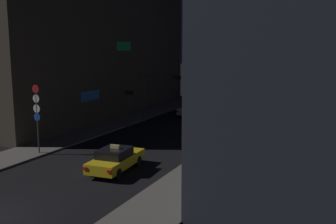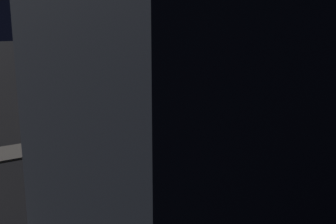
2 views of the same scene
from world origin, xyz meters
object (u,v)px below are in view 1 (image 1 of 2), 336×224
at_px(far_car, 193,109).
at_px(street_lamp_near_block, 188,84).
at_px(traffic_light_right_kerb, 233,100).
at_px(sign_pole_left, 37,113).
at_px(traffic_light_overhead, 158,88).
at_px(traffic_light_left_kerb, 129,100).
at_px(street_lamp_far_block, 253,80).
at_px(taxi, 116,159).

height_order(far_car, street_lamp_near_block, street_lamp_near_block).
xyz_separation_m(traffic_light_right_kerb, sign_pole_left, (-9.74, -14.11, 0.29)).
relative_size(traffic_light_overhead, traffic_light_left_kerb, 1.37).
bearing_deg(traffic_light_overhead, street_lamp_far_block, 13.11).
bearing_deg(street_lamp_near_block, street_lamp_far_block, 90.28).
bearing_deg(street_lamp_far_block, taxi, -104.48).
bearing_deg(taxi, traffic_light_overhead, 106.94).
bearing_deg(street_lamp_far_block, far_car, 155.19).
bearing_deg(traffic_light_left_kerb, street_lamp_near_block, -46.49).
distance_m(far_car, traffic_light_right_kerb, 7.84).
height_order(traffic_light_left_kerb, traffic_light_right_kerb, traffic_light_right_kerb).
bearing_deg(street_lamp_far_block, traffic_light_left_kerb, -154.49).
bearing_deg(street_lamp_near_block, traffic_light_right_kerb, 95.66).
bearing_deg(far_car, traffic_light_overhead, -105.64).
relative_size(traffic_light_overhead, street_lamp_near_block, 0.56).
bearing_deg(street_lamp_far_block, street_lamp_near_block, -89.72).
relative_size(traffic_light_overhead, sign_pole_left, 1.01).
relative_size(street_lamp_near_block, street_lamp_far_block, 1.28).
xyz_separation_m(street_lamp_near_block, street_lamp_far_block, (-0.08, 15.76, -0.98)).
bearing_deg(taxi, traffic_light_left_kerb, 117.28).
distance_m(taxi, traffic_light_overhead, 15.38).
height_order(traffic_light_overhead, traffic_light_left_kerb, traffic_light_overhead).
xyz_separation_m(taxi, traffic_light_right_kerb, (2.93, 14.96, 1.92)).
bearing_deg(traffic_light_right_kerb, street_lamp_near_block, -84.34).
distance_m(taxi, street_lamp_near_block, 6.36).
bearing_deg(far_car, traffic_light_right_kerb, -39.74).
relative_size(sign_pole_left, street_lamp_far_block, 0.71).
height_order(street_lamp_near_block, street_lamp_far_block, street_lamp_near_block).
distance_m(far_car, sign_pole_left, 19.49).
bearing_deg(traffic_light_right_kerb, traffic_light_overhead, -176.26).
xyz_separation_m(far_car, traffic_light_right_kerb, (5.84, -4.86, 1.93)).
bearing_deg(street_lamp_near_block, taxi, -170.35).
height_order(sign_pole_left, street_lamp_near_block, street_lamp_near_block).
height_order(traffic_light_left_kerb, street_lamp_near_block, street_lamp_near_block).
distance_m(traffic_light_overhead, traffic_light_left_kerb, 3.42).
height_order(traffic_light_right_kerb, street_lamp_near_block, street_lamp_near_block).
bearing_deg(traffic_light_right_kerb, sign_pole_left, -124.61).
xyz_separation_m(traffic_light_overhead, street_lamp_far_block, (8.67, 2.02, 0.86)).
relative_size(traffic_light_left_kerb, street_lamp_near_block, 0.41).
xyz_separation_m(taxi, far_car, (-2.92, 19.82, -0.00)).
xyz_separation_m(traffic_light_overhead, sign_pole_left, (-2.40, -13.63, -0.54)).
xyz_separation_m(traffic_light_left_kerb, street_lamp_near_block, (10.32, -10.87, 2.83)).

